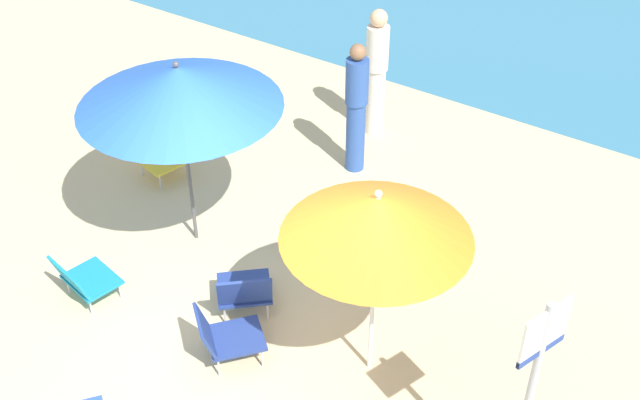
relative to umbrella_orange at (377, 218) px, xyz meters
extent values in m
plane|color=#D3BC8C|center=(-0.94, -0.72, -1.74)|extent=(40.00, 40.00, 0.00)
cylinder|color=silver|center=(0.00, 0.00, -0.77)|extent=(0.04, 0.04, 1.95)
cone|color=orange|center=(0.00, 0.00, 0.00)|extent=(1.58, 1.58, 0.41)
sphere|color=silver|center=(0.00, 0.00, 0.24)|extent=(0.06, 0.06, 0.06)
cylinder|color=#4C4C51|center=(-2.53, 0.53, -0.70)|extent=(0.04, 0.04, 2.09)
cone|color=blue|center=(-2.53, 0.53, 0.14)|extent=(2.03, 2.03, 0.42)
sphere|color=#4C4C51|center=(-2.53, 0.53, 0.38)|extent=(0.06, 0.06, 0.06)
cube|color=teal|center=(-2.79, -0.73, -1.53)|extent=(0.60, 0.52, 0.03)
cube|color=teal|center=(-2.83, -0.95, -1.37)|extent=(0.55, 0.23, 0.31)
cylinder|color=silver|center=(-2.96, -0.52, -1.64)|extent=(0.02, 0.02, 0.20)
cylinder|color=silver|center=(-2.54, -0.61, -1.64)|extent=(0.02, 0.02, 0.20)
cylinder|color=silver|center=(-3.03, -0.85, -1.64)|extent=(0.02, 0.02, 0.20)
cylinder|color=silver|center=(-2.61, -0.94, -1.64)|extent=(0.02, 0.02, 0.20)
cube|color=navy|center=(-1.08, -0.58, -1.49)|extent=(0.66, 0.67, 0.03)
cube|color=navy|center=(-1.25, -0.78, -1.32)|extent=(0.43, 0.39, 0.33)
cylinder|color=silver|center=(-1.09, -0.31, -1.62)|extent=(0.02, 0.02, 0.23)
cylinder|color=silver|center=(-0.81, -0.54, -1.62)|extent=(0.02, 0.02, 0.23)
cylinder|color=silver|center=(-1.35, -0.62, -1.62)|extent=(0.02, 0.02, 0.23)
cylinder|color=silver|center=(-1.07, -0.85, -1.62)|extent=(0.02, 0.02, 0.23)
cube|color=gold|center=(-3.62, 1.22, -1.51)|extent=(0.59, 0.59, 0.03)
cube|color=gold|center=(-3.87, 1.28, -1.35)|extent=(0.24, 0.51, 0.31)
cylinder|color=silver|center=(-3.38, 1.37, -1.63)|extent=(0.02, 0.02, 0.22)
cylinder|color=silver|center=(-3.47, 0.98, -1.63)|extent=(0.02, 0.02, 0.22)
cylinder|color=silver|center=(-3.76, 1.45, -1.63)|extent=(0.02, 0.02, 0.22)
cylinder|color=silver|center=(-3.85, 1.07, -1.63)|extent=(0.02, 0.02, 0.22)
cube|color=navy|center=(-1.46, 1.24, -1.52)|extent=(0.57, 0.59, 0.03)
cube|color=navy|center=(-1.27, 1.34, -1.33)|extent=(0.34, 0.46, 0.36)
cylinder|color=silver|center=(-1.51, 1.00, -1.64)|extent=(0.02, 0.02, 0.21)
cylinder|color=silver|center=(-1.68, 1.31, -1.64)|extent=(0.02, 0.02, 0.21)
cylinder|color=silver|center=(-1.23, 1.16, -1.64)|extent=(0.02, 0.02, 0.21)
cylinder|color=silver|center=(-1.40, 1.47, -1.64)|extent=(0.02, 0.02, 0.21)
cube|color=navy|center=(-1.42, -0.02, -1.49)|extent=(0.72, 0.72, 0.03)
cube|color=navy|center=(-1.24, -0.22, -1.29)|extent=(0.49, 0.46, 0.39)
cylinder|color=silver|center=(-1.70, -0.01, -1.62)|extent=(0.02, 0.02, 0.24)
cylinder|color=silver|center=(-1.39, 0.26, -1.62)|extent=(0.02, 0.02, 0.24)
cylinder|color=silver|center=(-1.44, -0.31, -1.62)|extent=(0.02, 0.02, 0.24)
cylinder|color=silver|center=(-1.13, -0.04, -1.62)|extent=(0.02, 0.02, 0.24)
cylinder|color=silver|center=(-2.03, 3.49, -1.28)|extent=(0.24, 0.24, 0.92)
cylinder|color=silver|center=(-2.03, 3.49, -0.54)|extent=(0.28, 0.28, 0.57)
sphere|color=#DBAD84|center=(-2.03, 3.49, -0.15)|extent=(0.22, 0.22, 0.22)
cylinder|color=#2D519E|center=(-1.80, 2.64, -1.28)|extent=(0.23, 0.23, 0.92)
cylinder|color=#2D519E|center=(-1.80, 2.64, -0.54)|extent=(0.27, 0.27, 0.55)
sphere|color=#896042|center=(-1.80, 2.64, -0.17)|extent=(0.19, 0.19, 0.19)
cube|color=white|center=(1.57, -0.51, 0.07)|extent=(0.17, 0.43, 0.41)
cube|color=navy|center=(1.57, -0.51, -0.11)|extent=(0.17, 0.43, 0.06)
camera|label=1|loc=(2.39, -4.39, 3.95)|focal=45.37mm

